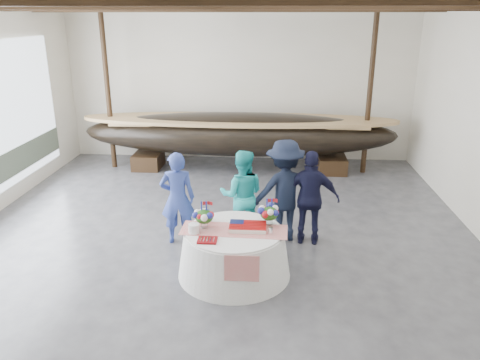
{
  "coord_description": "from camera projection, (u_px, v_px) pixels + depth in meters",
  "views": [
    {
      "loc": [
        0.96,
        -7.69,
        4.08
      ],
      "look_at": [
        0.39,
        0.56,
        1.17
      ],
      "focal_mm": 35.0,
      "sensor_mm": 36.0,
      "label": 1
    }
  ],
  "objects": [
    {
      "name": "guest_man_right",
      "position": [
        311.0,
        198.0,
        8.63
      ],
      "size": [
        1.1,
        0.56,
        1.8
      ],
      "primitive_type": "imported",
      "rotation": [
        0.0,
        0.0,
        3.03
      ],
      "color": "black",
      "rests_on": "ground"
    },
    {
      "name": "banquet_table",
      "position": [
        234.0,
        252.0,
        7.71
      ],
      "size": [
        1.86,
        1.86,
        0.8
      ],
      "color": "silver",
      "rests_on": "ground"
    },
    {
      "name": "guest_woman_teal",
      "position": [
        242.0,
        195.0,
        8.83
      ],
      "size": [
        0.87,
        0.68,
        1.76
      ],
      "primitive_type": "imported",
      "rotation": [
        0.0,
        0.0,
        3.16
      ],
      "color": "#21AFAF",
      "rests_on": "ground"
    },
    {
      "name": "wall_back",
      "position": [
        240.0,
        83.0,
        13.55
      ],
      "size": [
        10.0,
        0.02,
        4.5
      ],
      "primitive_type": "cube",
      "color": "silver",
      "rests_on": "ground"
    },
    {
      "name": "floor",
      "position": [
        217.0,
        249.0,
        8.65
      ],
      "size": [
        10.0,
        12.0,
        0.01
      ],
      "primitive_type": "cube",
      "color": "#3D3D42",
      "rests_on": "ground"
    },
    {
      "name": "guest_woman_blue",
      "position": [
        178.0,
        198.0,
        8.67
      ],
      "size": [
        0.7,
        0.51,
        1.77
      ],
      "primitive_type": "imported",
      "rotation": [
        0.0,
        0.0,
        3.29
      ],
      "color": "navy",
      "rests_on": "ground"
    },
    {
      "name": "longboat_display",
      "position": [
        239.0,
        134.0,
        12.81
      ],
      "size": [
        8.59,
        1.72,
        1.61
      ],
      "color": "black",
      "rests_on": "ground"
    },
    {
      "name": "guest_man_left",
      "position": [
        284.0,
        191.0,
        8.76
      ],
      "size": [
        1.41,
        1.02,
        1.96
      ],
      "primitive_type": "imported",
      "rotation": [
        0.0,
        0.0,
        3.39
      ],
      "color": "black",
      "rests_on": "ground"
    },
    {
      "name": "tabletop_items",
      "position": [
        234.0,
        219.0,
        7.63
      ],
      "size": [
        1.74,
        0.95,
        0.4
      ],
      "color": "red",
      "rests_on": "banquet_table"
    },
    {
      "name": "pavilion_structure",
      "position": [
        219.0,
        21.0,
        8.1
      ],
      "size": [
        9.8,
        11.76,
        4.5
      ],
      "color": "black",
      "rests_on": "ground"
    }
  ]
}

